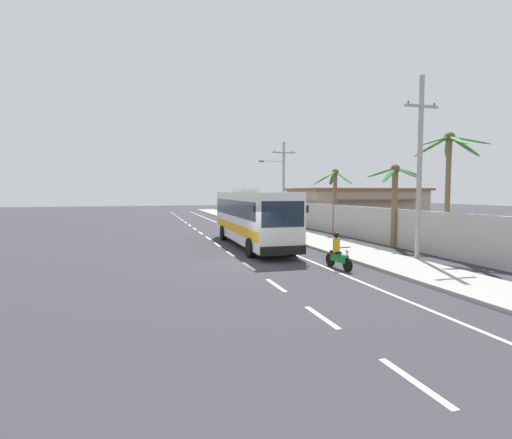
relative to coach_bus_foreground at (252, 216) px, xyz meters
name	(u,v)px	position (x,y,z in m)	size (l,w,h in m)	color
ground_plane	(244,263)	(-1.97, -5.64, -1.94)	(160.00, 160.00, 0.00)	#303035
sidewalk_kerb	(296,235)	(4.83, 4.36, -1.87)	(3.20, 90.00, 0.14)	#999993
lane_markings	(224,232)	(0.08, 9.17, -1.94)	(3.49, 71.00, 0.01)	white
boundary_wall	(318,217)	(8.63, 8.36, -0.74)	(0.24, 60.00, 2.40)	#B2B2AD
coach_bus_foreground	(252,216)	(0.00, 0.00, 0.00)	(2.93, 12.06, 3.73)	silver
motorcycle_beside_bus	(252,224)	(2.62, 9.07, -1.27)	(0.56, 1.96, 1.64)	black
motorcycle_trailing	(338,254)	(1.74, -8.16, -1.27)	(0.56, 1.96, 1.65)	black
pedestrian_near_kerb	(261,216)	(4.47, 12.32, -0.88)	(0.36, 0.36, 1.75)	#75388E
utility_pole_nearest	(420,166)	(6.56, -7.44, 2.80)	(1.90, 0.24, 9.14)	#9E9E99
utility_pole_mid	(283,181)	(6.56, 12.06, 2.54)	(3.69, 0.24, 8.27)	#9E9E99
palm_nearest	(449,164)	(8.94, -6.81, 3.01)	(3.85, 3.64, 6.61)	brown
palm_second	(395,191)	(8.42, -2.95, 1.57)	(3.26, 3.32, 5.17)	brown
palm_third	(335,189)	(8.64, 5.27, 1.77)	(3.53, 3.55, 5.35)	brown
roadside_building	(355,206)	(15.40, 13.39, -0.01)	(13.53, 8.84, 3.82)	tan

